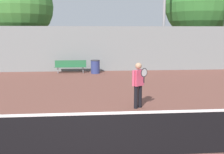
{
  "coord_description": "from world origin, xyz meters",
  "views": [
    {
      "loc": [
        -0.04,
        -5.39,
        2.73
      ],
      "look_at": [
        0.84,
        4.91,
        0.95
      ],
      "focal_mm": 42.0,
      "sensor_mm": 36.0,
      "label": 1
    }
  ],
  "objects_px": {
    "bench_courtside_near": "(71,65)",
    "tree_green_tall": "(20,7)",
    "trash_bin": "(95,67)",
    "tree_dark_dense": "(199,4)",
    "tennis_net": "(93,135)",
    "tennis_player": "(138,82)"
  },
  "relations": [
    {
      "from": "bench_courtside_near",
      "to": "tree_green_tall",
      "type": "height_order",
      "value": "tree_green_tall"
    },
    {
      "from": "bench_courtside_near",
      "to": "tree_dark_dense",
      "type": "xyz_separation_m",
      "value": [
        10.91,
        5.33,
        4.6
      ]
    },
    {
      "from": "tree_green_tall",
      "to": "bench_courtside_near",
      "type": "bearing_deg",
      "value": -43.95
    },
    {
      "from": "tennis_net",
      "to": "tennis_player",
      "type": "relative_size",
      "value": 6.7
    },
    {
      "from": "bench_courtside_near",
      "to": "trash_bin",
      "type": "relative_size",
      "value": 2.34
    },
    {
      "from": "tree_green_tall",
      "to": "tree_dark_dense",
      "type": "relative_size",
      "value": 0.9
    },
    {
      "from": "tree_dark_dense",
      "to": "tennis_net",
      "type": "bearing_deg",
      "value": -118.65
    },
    {
      "from": "trash_bin",
      "to": "tree_green_tall",
      "type": "bearing_deg",
      "value": 143.66
    },
    {
      "from": "tennis_net",
      "to": "tennis_player",
      "type": "xyz_separation_m",
      "value": [
        1.69,
        3.7,
        0.42
      ]
    },
    {
      "from": "tennis_net",
      "to": "tree_green_tall",
      "type": "height_order",
      "value": "tree_green_tall"
    },
    {
      "from": "tennis_net",
      "to": "tree_green_tall",
      "type": "xyz_separation_m",
      "value": [
        -5.43,
        16.17,
        4.15
      ]
    },
    {
      "from": "tree_green_tall",
      "to": "trash_bin",
      "type": "bearing_deg",
      "value": -36.34
    },
    {
      "from": "trash_bin",
      "to": "tree_green_tall",
      "type": "relative_size",
      "value": 0.12
    },
    {
      "from": "trash_bin",
      "to": "tennis_net",
      "type": "bearing_deg",
      "value": -91.54
    },
    {
      "from": "tree_dark_dense",
      "to": "tree_green_tall",
      "type": "bearing_deg",
      "value": -174.78
    },
    {
      "from": "bench_courtside_near",
      "to": "tree_dark_dense",
      "type": "bearing_deg",
      "value": 26.03
    },
    {
      "from": "tree_dark_dense",
      "to": "trash_bin",
      "type": "bearing_deg",
      "value": -148.81
    },
    {
      "from": "bench_courtside_near",
      "to": "tree_dark_dense",
      "type": "relative_size",
      "value": 0.26
    },
    {
      "from": "trash_bin",
      "to": "bench_courtside_near",
      "type": "bearing_deg",
      "value": 170.47
    },
    {
      "from": "bench_courtside_near",
      "to": "trash_bin",
      "type": "height_order",
      "value": "trash_bin"
    },
    {
      "from": "tennis_player",
      "to": "bench_courtside_near",
      "type": "distance_m",
      "value": 9.04
    },
    {
      "from": "tennis_player",
      "to": "tree_green_tall",
      "type": "height_order",
      "value": "tree_green_tall"
    }
  ]
}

